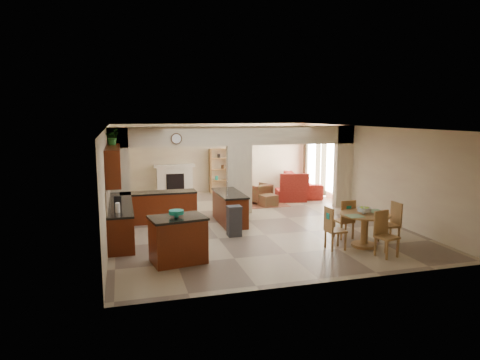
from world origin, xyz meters
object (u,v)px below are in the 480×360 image
object	(u,v)px
sofa	(301,184)
armchair	(259,193)
kitchen_island	(178,239)
dining_table	(365,225)

from	to	relation	value
sofa	armchair	size ratio (longest dim) A/B	3.65
sofa	armchair	world-z (taller)	sofa
sofa	armchair	distance (m)	2.48
kitchen_island	dining_table	world-z (taller)	kitchen_island
kitchen_island	sofa	bearing A→B (deg)	39.22
sofa	armchair	xyz separation A→B (m)	(-2.18, -1.19, -0.06)
dining_table	armchair	xyz separation A→B (m)	(-0.87, 5.58, -0.18)
kitchen_island	sofa	size ratio (longest dim) A/B	0.46
kitchen_island	dining_table	size ratio (longest dim) A/B	1.07
dining_table	armchair	size ratio (longest dim) A/B	1.55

